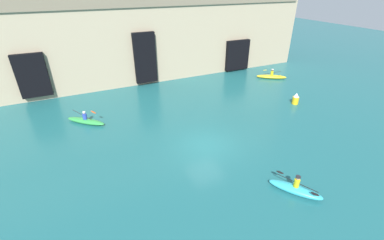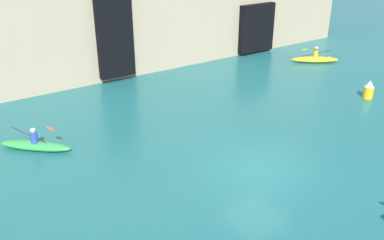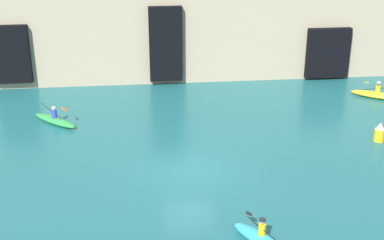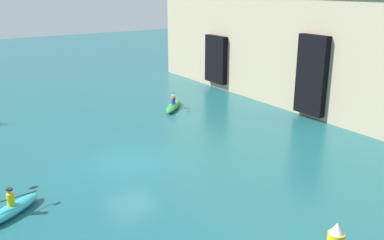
{
  "view_description": "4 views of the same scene",
  "coord_description": "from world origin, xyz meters",
  "px_view_note": "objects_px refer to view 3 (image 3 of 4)",
  "views": [
    {
      "loc": [
        -7.35,
        -13.25,
        10.23
      ],
      "look_at": [
        -0.52,
        1.22,
        1.55
      ],
      "focal_mm": 24.0,
      "sensor_mm": 36.0,
      "label": 1
    },
    {
      "loc": [
        -10.9,
        -11.39,
        9.56
      ],
      "look_at": [
        -1.64,
        2.61,
        1.74
      ],
      "focal_mm": 40.0,
      "sensor_mm": 36.0,
      "label": 2
    },
    {
      "loc": [
        -2.31,
        -23.22,
        12.52
      ],
      "look_at": [
        0.53,
        3.41,
        1.36
      ],
      "focal_mm": 50.0,
      "sensor_mm": 36.0,
      "label": 3
    },
    {
      "loc": [
        18.76,
        -8.46,
        8.72
      ],
      "look_at": [
        0.73,
        3.36,
        1.9
      ],
      "focal_mm": 40.0,
      "sensor_mm": 36.0,
      "label": 4
    }
  ],
  "objects_px": {
    "kayak_yellow": "(377,95)",
    "marker_buoy": "(379,133)",
    "kayak_cyan": "(261,238)",
    "kayak_green": "(55,120)"
  },
  "relations": [
    {
      "from": "kayak_yellow",
      "to": "marker_buoy",
      "type": "xyz_separation_m",
      "value": [
        -2.83,
        -6.62,
        0.27
      ]
    },
    {
      "from": "kayak_yellow",
      "to": "kayak_cyan",
      "type": "bearing_deg",
      "value": 87.13
    },
    {
      "from": "kayak_cyan",
      "to": "marker_buoy",
      "type": "relative_size",
      "value": 2.49
    },
    {
      "from": "kayak_green",
      "to": "kayak_yellow",
      "type": "bearing_deg",
      "value": -130.97
    },
    {
      "from": "kayak_cyan",
      "to": "marker_buoy",
      "type": "distance_m",
      "value": 12.29
    },
    {
      "from": "marker_buoy",
      "to": "kayak_yellow",
      "type": "bearing_deg",
      "value": 66.88
    },
    {
      "from": "kayak_cyan",
      "to": "kayak_yellow",
      "type": "relative_size",
      "value": 0.83
    },
    {
      "from": "kayak_green",
      "to": "marker_buoy",
      "type": "bearing_deg",
      "value": -150.56
    },
    {
      "from": "kayak_green",
      "to": "marker_buoy",
      "type": "relative_size",
      "value": 2.74
    },
    {
      "from": "kayak_yellow",
      "to": "kayak_green",
      "type": "bearing_deg",
      "value": 39.82
    }
  ]
}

